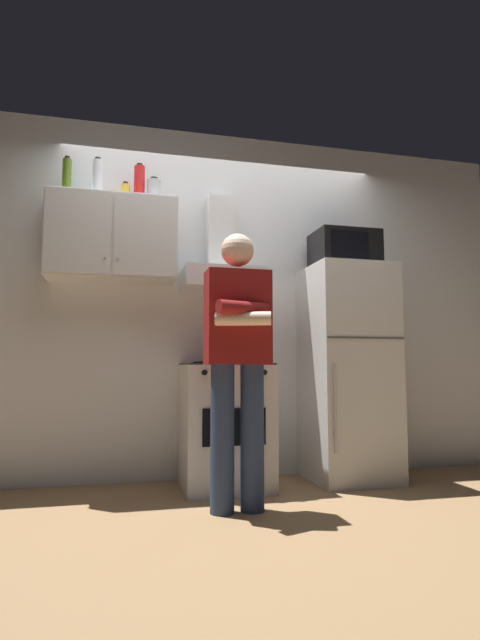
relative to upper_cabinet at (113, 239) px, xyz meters
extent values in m
plane|color=olive|center=(0.85, -0.37, -1.75)|extent=(7.00, 7.00, 0.00)
cube|color=white|center=(0.85, 0.23, -0.40)|extent=(4.80, 0.10, 2.70)
cube|color=silver|center=(0.00, 0.01, 0.00)|extent=(0.90, 0.34, 0.60)
cube|color=silver|center=(-0.22, -0.17, 0.00)|extent=(0.43, 0.01, 0.58)
cube|color=silver|center=(0.22, -0.17, 0.00)|extent=(0.43, 0.01, 0.58)
sphere|color=#B2B2B7|center=(-0.04, -0.18, -0.18)|extent=(0.02, 0.02, 0.02)
sphere|color=#B2B2B7|center=(0.04, -0.18, -0.18)|extent=(0.02, 0.02, 0.02)
cube|color=white|center=(0.80, -0.12, -1.32)|extent=(0.60, 0.60, 0.85)
cube|color=black|center=(0.80, -0.12, -0.89)|extent=(0.59, 0.59, 0.01)
cube|color=black|center=(0.80, -0.43, -1.30)|extent=(0.42, 0.01, 0.24)
cylinder|color=black|center=(0.67, -0.24, -0.88)|extent=(0.16, 0.16, 0.01)
cylinder|color=black|center=(0.93, -0.24, -0.88)|extent=(0.16, 0.16, 0.01)
cylinder|color=black|center=(0.67, 0.00, -0.88)|extent=(0.16, 0.16, 0.01)
cylinder|color=black|center=(0.93, 0.00, -0.88)|extent=(0.16, 0.16, 0.01)
cylinder|color=black|center=(0.60, -0.44, -0.95)|extent=(0.04, 0.02, 0.04)
cylinder|color=black|center=(0.73, -0.44, -0.95)|extent=(0.04, 0.02, 0.04)
cylinder|color=black|center=(0.87, -0.44, -0.95)|extent=(0.04, 0.02, 0.04)
cylinder|color=black|center=(1.00, -0.44, -0.95)|extent=(0.04, 0.02, 0.04)
cube|color=white|center=(0.80, -0.04, -0.27)|extent=(0.60, 0.44, 0.15)
cube|color=white|center=(0.80, 0.10, 0.10)|extent=(0.20, 0.16, 0.60)
cube|color=silver|center=(1.75, -0.12, -0.95)|extent=(0.60, 0.60, 1.60)
cube|color=#4C4C4C|center=(1.75, -0.43, -0.71)|extent=(0.59, 0.01, 0.01)
cylinder|color=silver|center=(1.50, -0.44, -1.19)|extent=(0.02, 0.02, 0.60)
cube|color=black|center=(1.75, -0.10, -0.01)|extent=(0.48, 0.36, 0.28)
cube|color=black|center=(1.71, -0.29, -0.01)|extent=(0.30, 0.01, 0.20)
cylinder|color=navy|center=(0.66, -0.72, -1.32)|extent=(0.14, 0.14, 0.85)
cylinder|color=navy|center=(0.84, -0.72, -1.32)|extent=(0.14, 0.14, 0.85)
cube|color=maroon|center=(0.75, -0.72, -0.62)|extent=(0.38, 0.20, 0.56)
cylinder|color=maroon|center=(0.75, -0.86, -0.58)|extent=(0.33, 0.17, 0.08)
cylinder|color=beige|center=(0.75, -0.86, -0.64)|extent=(0.33, 0.17, 0.08)
sphere|color=beige|center=(0.75, -0.72, -0.21)|extent=(0.20, 0.20, 0.20)
cylinder|color=#B2B5BA|center=(0.29, 0.02, 0.38)|extent=(0.10, 0.10, 0.17)
cylinder|color=black|center=(0.29, 0.02, 0.48)|extent=(0.05, 0.05, 0.02)
cylinder|color=silver|center=(-0.12, 0.00, 0.44)|extent=(0.08, 0.08, 0.27)
cylinder|color=black|center=(-0.12, 0.00, 0.58)|extent=(0.04, 0.04, 0.02)
cylinder|color=gold|center=(0.08, 0.05, 0.36)|extent=(0.06, 0.06, 0.12)
cylinder|color=black|center=(0.08, 0.05, 0.43)|extent=(0.03, 0.03, 0.02)
cylinder|color=#4C6B19|center=(-0.32, -0.01, 0.43)|extent=(0.06, 0.06, 0.26)
cylinder|color=black|center=(-0.32, -0.01, 0.57)|extent=(0.03, 0.03, 0.02)
cylinder|color=red|center=(0.18, 0.03, 0.43)|extent=(0.08, 0.08, 0.27)
cylinder|color=black|center=(0.18, 0.03, 0.58)|extent=(0.04, 0.04, 0.02)
camera|label=1|loc=(0.07, -3.61, -0.92)|focal=27.95mm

